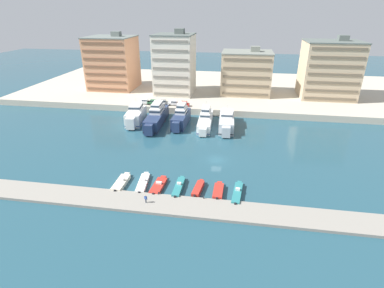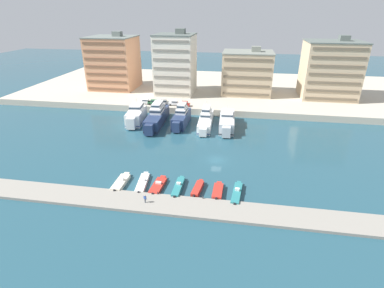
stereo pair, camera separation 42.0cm
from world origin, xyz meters
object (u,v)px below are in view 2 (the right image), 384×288
at_px(motorboat_teal_center_left, 178,187).
at_px(car_grey_mid_left, 164,102).
at_px(yacht_navy_mid_left, 181,117).
at_px(motorboat_red_mid_left, 158,186).
at_px(motorboat_teal_mid_right, 237,193).
at_px(car_red_center, 184,104).
at_px(motorboat_red_center_right, 218,191).
at_px(car_white_far_left, 145,101).
at_px(motorboat_cream_far_left, 121,182).
at_px(pedestrian_near_edge, 145,198).
at_px(yacht_navy_left, 157,117).
at_px(motorboat_red_center, 198,189).
at_px(yacht_white_far_left, 136,115).
at_px(car_green_left, 154,102).
at_px(yacht_white_center_left, 206,119).
at_px(car_white_center_left, 174,103).
at_px(motorboat_white_left, 143,183).
at_px(yacht_silver_center, 227,121).

xyz_separation_m(motorboat_teal_center_left, car_grey_mid_left, (-16.29, 51.42, 2.81)).
distance_m(yacht_navy_mid_left, motorboat_red_mid_left, 38.24).
relative_size(motorboat_teal_mid_right, car_red_center, 2.08).
bearing_deg(motorboat_red_center_right, car_white_far_left, 121.59).
xyz_separation_m(motorboat_cream_far_left, pedestrian_near_edge, (7.56, -6.45, 1.15)).
height_order(yacht_navy_left, motorboat_red_center, yacht_navy_left).
xyz_separation_m(motorboat_red_mid_left, motorboat_teal_center_left, (4.40, -0.04, 0.09)).
height_order(yacht_white_far_left, yacht_navy_left, yacht_navy_left).
relative_size(motorboat_red_center_right, car_green_left, 1.56).
xyz_separation_m(yacht_white_center_left, car_white_center_left, (-13.15, 12.43, 1.20)).
distance_m(motorboat_white_left, car_green_left, 51.92).
relative_size(yacht_navy_left, motorboat_white_left, 2.57).
bearing_deg(car_white_center_left, car_red_center, -5.24).
xyz_separation_m(yacht_navy_mid_left, car_grey_mid_left, (-9.35, 13.29, 0.81)).
relative_size(yacht_silver_center, motorboat_red_center_right, 2.94).
bearing_deg(yacht_white_center_left, yacht_white_far_left, -177.59).
height_order(yacht_white_far_left, car_green_left, yacht_white_far_left).
bearing_deg(motorboat_red_center, yacht_navy_mid_left, 106.22).
bearing_deg(car_red_center, motorboat_teal_mid_right, -68.01).
distance_m(yacht_navy_mid_left, motorboat_teal_mid_right, 42.98).
height_order(motorboat_red_center_right, car_grey_mid_left, car_grey_mid_left).
distance_m(motorboat_teal_center_left, car_white_far_left, 56.20).
height_order(motorboat_white_left, car_white_far_left, car_white_far_left).
distance_m(motorboat_teal_mid_right, car_green_left, 60.64).
bearing_deg(yacht_white_center_left, motorboat_teal_mid_right, -73.92).
relative_size(yacht_navy_left, car_grey_mid_left, 5.23).
distance_m(car_green_left, pedestrian_near_edge, 59.46).
xyz_separation_m(car_white_center_left, car_red_center, (3.77, -0.35, 0.00)).
height_order(motorboat_cream_far_left, pedestrian_near_edge, pedestrian_near_edge).
distance_m(motorboat_red_center_right, pedestrian_near_edge, 15.00).
bearing_deg(motorboat_teal_mid_right, yacht_silver_center, 96.47).
height_order(motorboat_white_left, motorboat_teal_center_left, motorboat_teal_center_left).
bearing_deg(yacht_white_center_left, car_white_far_left, 152.87).
xyz_separation_m(motorboat_teal_mid_right, car_white_far_left, (-35.47, 51.38, 2.83)).
bearing_deg(car_white_center_left, car_grey_mid_left, 176.03).
height_order(motorboat_cream_far_left, car_white_center_left, car_white_center_left).
distance_m(yacht_white_center_left, motorboat_cream_far_left, 41.20).
bearing_deg(yacht_navy_mid_left, motorboat_cream_far_left, -98.60).
bearing_deg(motorboat_white_left, yacht_silver_center, 66.82).
bearing_deg(yacht_white_far_left, pedestrian_near_edge, -68.93).
height_order(motorboat_cream_far_left, motorboat_teal_mid_right, motorboat_teal_mid_right).
relative_size(motorboat_white_left, car_red_center, 2.05).
xyz_separation_m(yacht_white_far_left, car_green_left, (2.24, 13.29, 0.86)).
relative_size(yacht_white_far_left, motorboat_teal_center_left, 1.91).
xyz_separation_m(yacht_white_far_left, motorboat_teal_center_left, (22.22, -37.72, -1.95)).
bearing_deg(yacht_navy_mid_left, car_white_far_left, 141.34).
distance_m(yacht_navy_left, car_white_far_left, 16.24).
distance_m(motorboat_red_center_right, motorboat_teal_mid_right, 3.92).
bearing_deg(car_grey_mid_left, yacht_navy_mid_left, -54.87).
relative_size(motorboat_cream_far_left, car_grey_mid_left, 1.83).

